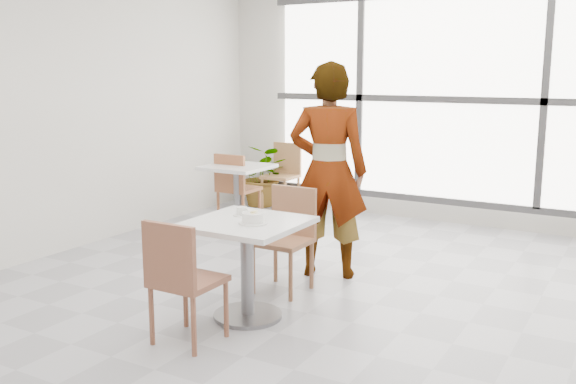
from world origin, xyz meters
The scene contains 14 objects.
floor centered at (0.00, 0.00, 0.00)m, with size 7.00×7.00×0.00m, color #9E9EA5.
wall_back centered at (0.00, 3.50, 1.50)m, with size 6.00×6.00×0.00m, color silver.
wall_left centered at (-3.00, 0.00, 1.50)m, with size 7.00×7.00×0.00m, color silver.
window centered at (0.00, 3.44, 1.50)m, with size 4.60×0.07×2.52m.
main_table centered at (-0.35, -0.30, 0.52)m, with size 0.80×0.80×0.75m.
chair_near centered at (-0.46, -0.93, 0.50)m, with size 0.42×0.42×0.87m.
chair_far centered at (-0.42, 0.42, 0.50)m, with size 0.42×0.42×0.87m.
oatmeal_bowl centered at (-0.26, -0.35, 0.79)m, with size 0.21×0.21×0.09m.
coffee_cup centered at (-0.48, -0.17, 0.78)m, with size 0.16×0.13×0.07m.
person centered at (-0.30, 0.92, 0.96)m, with size 0.70×0.46×1.92m, color black.
bg_table_left centered at (-2.00, 1.98, 0.49)m, with size 0.70×0.70×0.75m.
bg_chair_left_near centered at (-2.11, 2.07, 0.50)m, with size 0.42×0.42×0.87m.
bg_chair_left_far centered at (-2.15, 3.28, 0.50)m, with size 0.42×0.42×0.87m.
plant_left centered at (-2.42, 3.20, 0.43)m, with size 0.77×0.66×0.85m, color #4C7039.
Camera 1 is at (2.20, -4.10, 1.84)m, focal length 39.81 mm.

